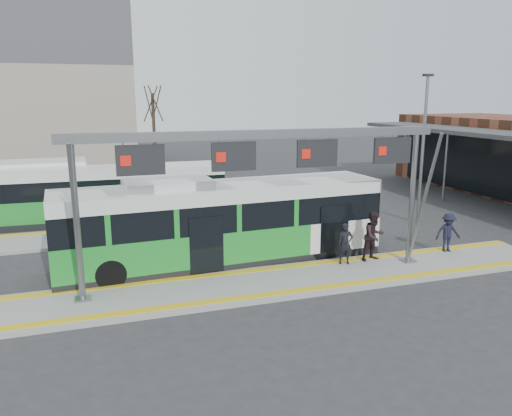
{
  "coord_description": "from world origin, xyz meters",
  "views": [
    {
      "loc": [
        -5.91,
        -15.41,
        6.44
      ],
      "look_at": [
        0.16,
        3.0,
        2.07
      ],
      "focal_mm": 35.0,
      "sensor_mm": 36.0,
      "label": 1
    }
  ],
  "objects_px": {
    "gantry": "(267,161)",
    "hero_bus": "(222,224)",
    "passenger_b": "(374,236)",
    "passenger_c": "(448,232)",
    "passenger_a": "(345,244)"
  },
  "relations": [
    {
      "from": "gantry",
      "to": "hero_bus",
      "type": "distance_m",
      "value": 3.84
    },
    {
      "from": "gantry",
      "to": "hero_bus",
      "type": "relative_size",
      "value": 1.02
    },
    {
      "from": "gantry",
      "to": "passenger_c",
      "type": "height_order",
      "value": "gantry"
    },
    {
      "from": "passenger_b",
      "to": "passenger_c",
      "type": "height_order",
      "value": "passenger_b"
    },
    {
      "from": "hero_bus",
      "to": "passenger_c",
      "type": "distance_m",
      "value": 9.3
    },
    {
      "from": "passenger_a",
      "to": "passenger_b",
      "type": "xyz_separation_m",
      "value": [
        1.27,
        0.06,
        0.18
      ]
    },
    {
      "from": "gantry",
      "to": "passenger_b",
      "type": "bearing_deg",
      "value": 7.61
    },
    {
      "from": "passenger_b",
      "to": "passenger_a",
      "type": "bearing_deg",
      "value": 171.02
    },
    {
      "from": "gantry",
      "to": "passenger_c",
      "type": "distance_m",
      "value": 8.81
    },
    {
      "from": "hero_bus",
      "to": "passenger_b",
      "type": "bearing_deg",
      "value": -22.11
    },
    {
      "from": "passenger_a",
      "to": "passenger_b",
      "type": "relative_size",
      "value": 0.82
    },
    {
      "from": "hero_bus",
      "to": "passenger_a",
      "type": "xyz_separation_m",
      "value": [
        4.32,
        -1.97,
        -0.64
      ]
    },
    {
      "from": "passenger_c",
      "to": "gantry",
      "type": "bearing_deg",
      "value": -163.25
    },
    {
      "from": "gantry",
      "to": "hero_bus",
      "type": "bearing_deg",
      "value": 110.56
    },
    {
      "from": "gantry",
      "to": "passenger_b",
      "type": "height_order",
      "value": "gantry"
    }
  ]
}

